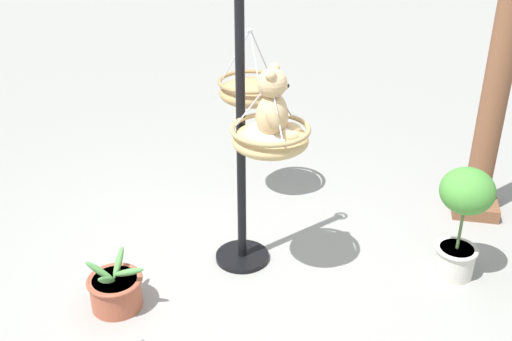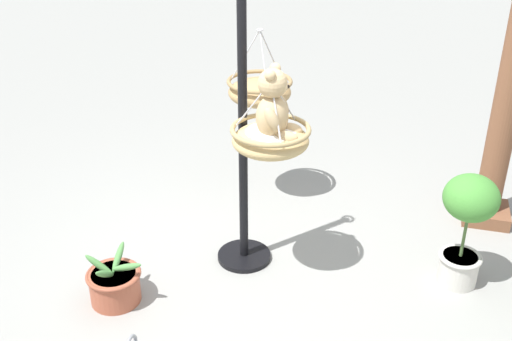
# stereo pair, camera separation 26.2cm
# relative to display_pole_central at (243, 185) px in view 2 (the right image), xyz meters

# --- Properties ---
(ground_plane) EXTENTS (40.00, 40.00, 0.00)m
(ground_plane) POSITION_rel_display_pole_central_xyz_m (0.24, 0.09, -0.70)
(ground_plane) COLOR gray
(display_pole_central) EXTENTS (0.44, 0.44, 2.30)m
(display_pole_central) POSITION_rel_display_pole_central_xyz_m (0.00, 0.00, 0.00)
(display_pole_central) COLOR black
(display_pole_central) RESTS_ON ground
(hanging_basket_with_teddy) EXTENTS (0.58, 0.58, 0.55)m
(hanging_basket_with_teddy) POSITION_rel_display_pole_central_xyz_m (0.15, 0.25, 0.50)
(hanging_basket_with_teddy) COLOR tan
(teddy_bear) EXTENTS (0.37, 0.33, 0.53)m
(teddy_bear) POSITION_rel_display_pole_central_xyz_m (0.15, 0.27, 0.73)
(teddy_bear) COLOR tan
(hanging_basket_left_high) EXTENTS (0.59, 0.59, 0.68)m
(hanging_basket_left_high) POSITION_rel_display_pole_central_xyz_m (-1.01, -0.14, 0.40)
(hanging_basket_left_high) COLOR tan
(potted_plant_bushy_green) EXTENTS (0.45, 0.46, 0.41)m
(potted_plant_bushy_green) POSITION_rel_display_pole_central_xyz_m (0.77, -0.79, -0.55)
(potted_plant_bushy_green) COLOR #AD563D
(potted_plant_bushy_green) RESTS_ON ground
(potted_plant_small_succulent) EXTENTS (0.41, 0.41, 0.94)m
(potted_plant_small_succulent) POSITION_rel_display_pole_central_xyz_m (-0.13, 1.70, -0.13)
(potted_plant_small_succulent) COLOR beige
(potted_plant_small_succulent) RESTS_ON ground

